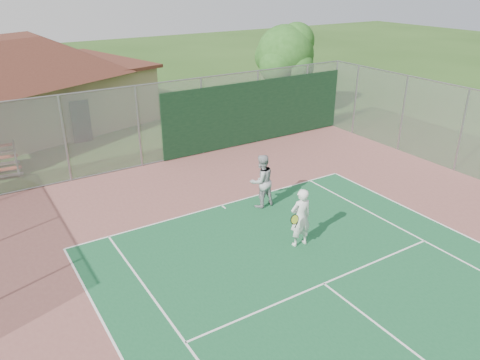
# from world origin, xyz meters

# --- Properties ---
(back_fence) EXTENTS (20.08, 0.11, 3.53)m
(back_fence) POSITION_xyz_m (2.11, 16.98, 1.67)
(back_fence) COLOR gray
(back_fence) RESTS_ON ground
(side_fence_right) EXTENTS (0.08, 9.00, 3.50)m
(side_fence_right) POSITION_xyz_m (10.00, 12.50, 1.75)
(side_fence_right) COLOR gray
(side_fence_right) RESTS_ON ground
(clubhouse) EXTENTS (14.89, 11.74, 5.67)m
(clubhouse) POSITION_xyz_m (-4.25, 25.55, 2.88)
(clubhouse) COLOR tan
(clubhouse) RESTS_ON ground
(tree) EXTENTS (3.77, 3.57, 5.26)m
(tree) POSITION_xyz_m (8.87, 19.89, 3.46)
(tree) COLOR #312012
(tree) RESTS_ON ground
(player_white_front) EXTENTS (1.00, 0.64, 1.87)m
(player_white_front) POSITION_xyz_m (0.68, 8.31, 0.94)
(player_white_front) COLOR silver
(player_white_front) RESTS_ON ground
(player_grey_back) EXTENTS (0.96, 0.76, 1.93)m
(player_grey_back) POSITION_xyz_m (1.19, 11.10, 0.97)
(player_grey_back) COLOR #A0A2A5
(player_grey_back) RESTS_ON ground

